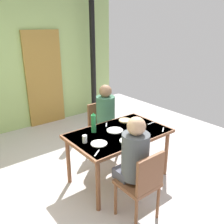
{
  "coord_description": "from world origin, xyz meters",
  "views": [
    {
      "loc": [
        -1.52,
        -2.42,
        2.11
      ],
      "look_at": [
        0.43,
        0.03,
        0.97
      ],
      "focal_mm": 39.07,
      "sensor_mm": 36.0,
      "label": 1
    }
  ],
  "objects_px": {
    "dining_table": "(119,137)",
    "chair_far_diner": "(101,125)",
    "person_near_diner": "(134,155)",
    "chair_near_diner": "(142,183)",
    "person_far_diner": "(106,112)",
    "water_bottle_green_near": "(94,123)",
    "serving_bowl_center": "(137,124)"
  },
  "relations": [
    {
      "from": "dining_table",
      "to": "chair_far_diner",
      "type": "xyz_separation_m",
      "value": [
        0.27,
        0.77,
        -0.15
      ]
    },
    {
      "from": "dining_table",
      "to": "person_near_diner",
      "type": "height_order",
      "value": "person_near_diner"
    },
    {
      "from": "chair_near_diner",
      "to": "chair_far_diner",
      "type": "distance_m",
      "value": 1.65
    },
    {
      "from": "chair_near_diner",
      "to": "person_far_diner",
      "type": "bearing_deg",
      "value": 67.49
    },
    {
      "from": "person_far_diner",
      "to": "water_bottle_green_near",
      "type": "height_order",
      "value": "person_far_diner"
    },
    {
      "from": "person_far_diner",
      "to": "water_bottle_green_near",
      "type": "xyz_separation_m",
      "value": [
        -0.53,
        -0.42,
        0.08
      ]
    },
    {
      "from": "chair_far_diner",
      "to": "serving_bowl_center",
      "type": "bearing_deg",
      "value": 95.5
    },
    {
      "from": "chair_near_diner",
      "to": "serving_bowl_center",
      "type": "xyz_separation_m",
      "value": [
        0.66,
        0.78,
        0.25
      ]
    },
    {
      "from": "chair_near_diner",
      "to": "person_near_diner",
      "type": "xyz_separation_m",
      "value": [
        0.0,
        0.14,
        0.28
      ]
    },
    {
      "from": "person_near_diner",
      "to": "water_bottle_green_near",
      "type": "xyz_separation_m",
      "value": [
        0.05,
        0.85,
        0.08
      ]
    },
    {
      "from": "person_near_diner",
      "to": "serving_bowl_center",
      "type": "height_order",
      "value": "person_near_diner"
    },
    {
      "from": "chair_far_diner",
      "to": "water_bottle_green_near",
      "type": "distance_m",
      "value": 0.85
    },
    {
      "from": "dining_table",
      "to": "person_far_diner",
      "type": "relative_size",
      "value": 1.75
    },
    {
      "from": "person_far_diner",
      "to": "water_bottle_green_near",
      "type": "distance_m",
      "value": 0.68
    },
    {
      "from": "chair_far_diner",
      "to": "person_far_diner",
      "type": "relative_size",
      "value": 1.13
    },
    {
      "from": "chair_far_diner",
      "to": "dining_table",
      "type": "bearing_deg",
      "value": 70.94
    },
    {
      "from": "dining_table",
      "to": "serving_bowl_center",
      "type": "distance_m",
      "value": 0.36
    },
    {
      "from": "person_far_diner",
      "to": "serving_bowl_center",
      "type": "bearing_deg",
      "value": 96.68
    },
    {
      "from": "person_near_diner",
      "to": "dining_table",
      "type": "bearing_deg",
      "value": 63.53
    },
    {
      "from": "person_far_diner",
      "to": "chair_far_diner",
      "type": "bearing_deg",
      "value": -90.0
    },
    {
      "from": "dining_table",
      "to": "water_bottle_green_near",
      "type": "bearing_deg",
      "value": 140.35
    },
    {
      "from": "person_near_diner",
      "to": "person_far_diner",
      "type": "distance_m",
      "value": 1.4
    },
    {
      "from": "water_bottle_green_near",
      "to": "serving_bowl_center",
      "type": "bearing_deg",
      "value": -19.21
    },
    {
      "from": "water_bottle_green_near",
      "to": "serving_bowl_center",
      "type": "distance_m",
      "value": 0.65
    },
    {
      "from": "chair_far_diner",
      "to": "person_near_diner",
      "type": "xyz_separation_m",
      "value": [
        -0.58,
        -1.41,
        0.28
      ]
    },
    {
      "from": "serving_bowl_center",
      "to": "person_far_diner",
      "type": "bearing_deg",
      "value": 96.68
    },
    {
      "from": "chair_near_diner",
      "to": "dining_table",
      "type": "bearing_deg",
      "value": 67.7
    },
    {
      "from": "person_near_diner",
      "to": "serving_bowl_center",
      "type": "relative_size",
      "value": 4.53
    },
    {
      "from": "chair_near_diner",
      "to": "person_far_diner",
      "type": "xyz_separation_m",
      "value": [
        0.58,
        1.41,
        0.28
      ]
    },
    {
      "from": "chair_far_diner",
      "to": "person_far_diner",
      "type": "distance_m",
      "value": 0.31
    },
    {
      "from": "water_bottle_green_near",
      "to": "chair_far_diner",
      "type": "bearing_deg",
      "value": 46.36
    },
    {
      "from": "dining_table",
      "to": "chair_far_diner",
      "type": "distance_m",
      "value": 0.83
    }
  ]
}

